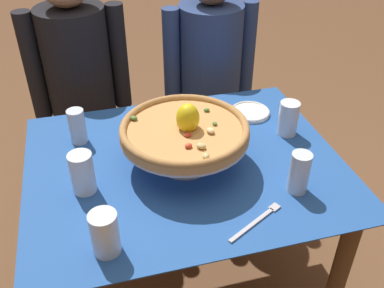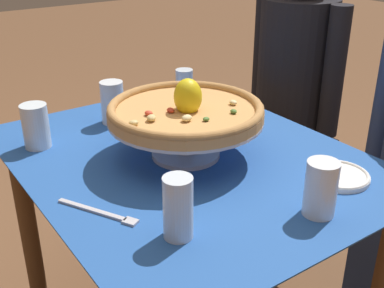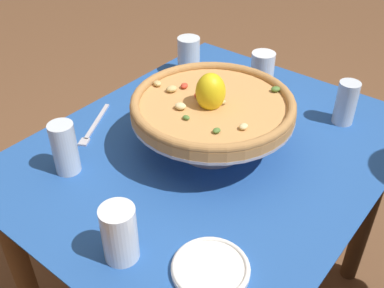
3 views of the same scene
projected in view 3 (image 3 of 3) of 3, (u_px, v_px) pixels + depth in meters
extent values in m
cylinder|color=brown|center=(207.00, 136.00, 1.92)|extent=(0.06, 0.06, 0.69)
cylinder|color=brown|center=(23.00, 274.00, 1.35)|extent=(0.06, 0.06, 0.69)
cylinder|color=brown|center=(368.00, 210.00, 1.57)|extent=(0.06, 0.06, 0.69)
cube|color=brown|center=(211.00, 152.00, 1.25)|extent=(1.02, 0.82, 0.02)
cube|color=#23519E|center=(211.00, 148.00, 1.24)|extent=(1.06, 0.86, 0.00)
cylinder|color=#B7B7C1|center=(212.00, 145.00, 1.23)|extent=(0.19, 0.19, 0.01)
cylinder|color=#B7B7C1|center=(213.00, 129.00, 1.20)|extent=(0.05, 0.05, 0.09)
cylinder|color=#B7B7C1|center=(213.00, 113.00, 1.17)|extent=(0.42, 0.42, 0.01)
cylinder|color=tan|center=(213.00, 107.00, 1.16)|extent=(0.42, 0.42, 0.03)
torus|color=#AF7D47|center=(214.00, 102.00, 1.15)|extent=(0.42, 0.42, 0.02)
ellipsoid|color=tan|center=(222.00, 102.00, 1.15)|extent=(0.03, 0.03, 0.01)
ellipsoid|color=#4C7533|center=(186.00, 117.00, 1.09)|extent=(0.02, 0.02, 0.01)
ellipsoid|color=tan|center=(209.00, 100.00, 1.15)|extent=(0.03, 0.03, 0.01)
ellipsoid|color=#C63D28|center=(199.00, 94.00, 1.18)|extent=(0.02, 0.02, 0.01)
ellipsoid|color=beige|center=(244.00, 126.00, 1.06)|extent=(0.02, 0.02, 0.01)
ellipsoid|color=beige|center=(180.00, 106.00, 1.13)|extent=(0.03, 0.04, 0.02)
ellipsoid|color=#4C7533|center=(217.00, 131.00, 1.05)|extent=(0.02, 0.02, 0.01)
ellipsoid|color=tan|center=(157.00, 83.00, 1.22)|extent=(0.03, 0.03, 0.01)
ellipsoid|color=#4C7533|center=(276.00, 89.00, 1.20)|extent=(0.03, 0.03, 0.01)
ellipsoid|color=tan|center=(172.00, 89.00, 1.20)|extent=(0.04, 0.04, 0.02)
ellipsoid|color=#C63D28|center=(184.00, 86.00, 1.21)|extent=(0.03, 0.02, 0.01)
ellipsoid|color=yellow|center=(210.00, 92.00, 1.13)|extent=(0.09, 0.09, 0.10)
cylinder|color=silver|center=(189.00, 56.00, 1.54)|extent=(0.08, 0.08, 0.13)
cylinder|color=silver|center=(189.00, 65.00, 1.56)|extent=(0.07, 0.07, 0.06)
cylinder|color=white|center=(262.00, 73.00, 1.44)|extent=(0.07, 0.07, 0.14)
cylinder|color=silver|center=(261.00, 81.00, 1.45)|extent=(0.07, 0.07, 0.08)
cylinder|color=silver|center=(65.00, 148.00, 1.12)|extent=(0.06, 0.06, 0.14)
cylinder|color=silver|center=(67.00, 161.00, 1.14)|extent=(0.06, 0.06, 0.06)
cylinder|color=silver|center=(346.00, 103.00, 1.30)|extent=(0.06, 0.06, 0.13)
cylinder|color=silver|center=(344.00, 111.00, 1.32)|extent=(0.05, 0.05, 0.07)
cylinder|color=white|center=(120.00, 234.00, 0.90)|extent=(0.07, 0.07, 0.13)
cylinder|color=silver|center=(121.00, 241.00, 0.91)|extent=(0.06, 0.06, 0.09)
cylinder|color=white|center=(211.00, 269.00, 0.90)|extent=(0.16, 0.16, 0.01)
torus|color=white|center=(211.00, 267.00, 0.90)|extent=(0.16, 0.16, 0.01)
cube|color=#B7B7C1|center=(97.00, 121.00, 1.33)|extent=(0.17, 0.10, 0.01)
cube|color=#B7B7C1|center=(84.00, 142.00, 1.25)|extent=(0.04, 0.04, 0.01)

